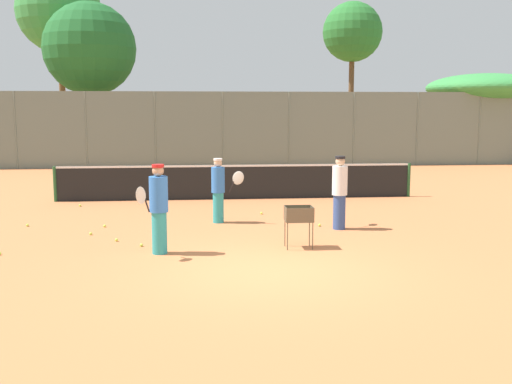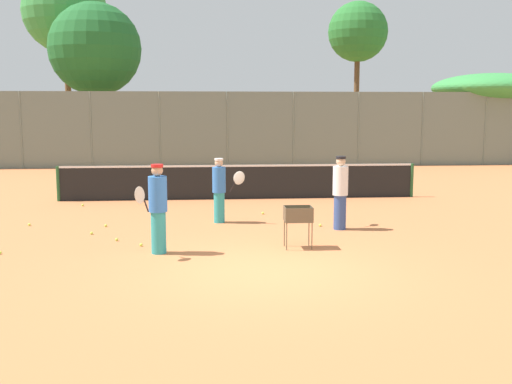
{
  "view_description": "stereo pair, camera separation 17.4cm",
  "coord_description": "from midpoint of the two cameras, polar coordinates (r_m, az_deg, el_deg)",
  "views": [
    {
      "loc": [
        -1.18,
        -10.09,
        2.81
      ],
      "look_at": [
        0.06,
        2.76,
        1.0
      ],
      "focal_mm": 42.0,
      "sensor_mm": 36.0,
      "label": 1
    },
    {
      "loc": [
        -1.01,
        -10.1,
        2.81
      ],
      "look_at": [
        0.06,
        2.76,
        1.0
      ],
      "focal_mm": 42.0,
      "sensor_mm": 36.0,
      "label": 2
    }
  ],
  "objects": [
    {
      "name": "tennis_ball_3",
      "position": [
        14.73,
        -14.55,
        -3.14
      ],
      "size": [
        0.07,
        0.07,
        0.07
      ],
      "primitive_type": "sphere",
      "color": "#D1E54C",
      "rests_on": "ground_plane"
    },
    {
      "name": "player_white_outfit",
      "position": [
        14.75,
        -3.92,
        0.25
      ],
      "size": [
        0.84,
        0.43,
        1.59
      ],
      "rotation": [
        0.0,
        0.0,
        5.92
      ],
      "color": "teal",
      "rests_on": "ground_plane"
    },
    {
      "name": "tennis_ball_6",
      "position": [
        14.43,
        5.73,
        -3.15
      ],
      "size": [
        0.07,
        0.07,
        0.07
      ],
      "primitive_type": "sphere",
      "color": "#D1E54C",
      "rests_on": "ground_plane"
    },
    {
      "name": "ground_plane",
      "position": [
        10.54,
        0.65,
        -7.49
      ],
      "size": [
        80.0,
        80.0,
        0.0
      ],
      "primitive_type": "plane",
      "color": "#C67242"
    },
    {
      "name": "player_yellow_shirt",
      "position": [
        14.05,
        7.62,
        0.06
      ],
      "size": [
        0.4,
        0.89,
        1.71
      ],
      "rotation": [
        0.0,
        0.0,
        1.29
      ],
      "color": "#334C8C",
      "rests_on": "ground_plane"
    },
    {
      "name": "tennis_ball_8",
      "position": [
        12.53,
        -11.26,
        -4.98
      ],
      "size": [
        0.07,
        0.07,
        0.07
      ],
      "primitive_type": "sphere",
      "color": "#D1E54C",
      "rests_on": "ground_plane"
    },
    {
      "name": "player_red_cap",
      "position": [
        11.71,
        -9.69,
        -1.48
      ],
      "size": [
        0.59,
        0.81,
        1.75
      ],
      "rotation": [
        0.0,
        0.0,
        4.14
      ],
      "color": "teal",
      "rests_on": "ground_plane"
    },
    {
      "name": "tennis_ball_1",
      "position": [
        15.99,
        0.21,
        -2.02
      ],
      "size": [
        0.07,
        0.07,
        0.07
      ],
      "primitive_type": "sphere",
      "color": "#D1E54C",
      "rests_on": "ground_plane"
    },
    {
      "name": "tennis_ball_0",
      "position": [
        13.14,
        -13.51,
        -4.45
      ],
      "size": [
        0.07,
        0.07,
        0.07
      ],
      "primitive_type": "sphere",
      "color": "#D1E54C",
      "rests_on": "ground_plane"
    },
    {
      "name": "tree_3",
      "position": [
        35.62,
        9.02,
        14.74
      ],
      "size": [
        3.38,
        3.38,
        8.8
      ],
      "color": "brown",
      "rests_on": "ground_plane"
    },
    {
      "name": "tree_2",
      "position": [
        32.21,
        -15.71,
        12.99
      ],
      "size": [
        4.66,
        4.66,
        8.13
      ],
      "color": "brown",
      "rests_on": "ground_plane"
    },
    {
      "name": "tree_1",
      "position": [
        35.75,
        -18.4,
        16.01
      ],
      "size": [
        4.57,
        4.57,
        10.37
      ],
      "color": "brown",
      "rests_on": "ground_plane"
    },
    {
      "name": "tennis_ball_5",
      "position": [
        13.93,
        -15.81,
        -3.83
      ],
      "size": [
        0.07,
        0.07,
        0.07
      ],
      "primitive_type": "sphere",
      "color": "#D1E54C",
      "rests_on": "ground_plane"
    },
    {
      "name": "ball_cart",
      "position": [
        12.11,
        3.68,
        -2.43
      ],
      "size": [
        0.56,
        0.41,
        0.85
      ],
      "color": "brown",
      "rests_on": "ground_plane"
    },
    {
      "name": "back_fence",
      "position": [
        28.78,
        -3.35,
        5.96
      ],
      "size": [
        32.03,
        0.08,
        3.6
      ],
      "color": "slate",
      "rests_on": "ground_plane"
    },
    {
      "name": "tennis_ball_4",
      "position": [
        17.99,
        -16.68,
        -1.23
      ],
      "size": [
        0.07,
        0.07,
        0.07
      ],
      "primitive_type": "sphere",
      "color": "#D1E54C",
      "rests_on": "ground_plane"
    },
    {
      "name": "tennis_ball_2",
      "position": [
        15.4,
        -21.24,
        -2.96
      ],
      "size": [
        0.07,
        0.07,
        0.07
      ],
      "primitive_type": "sphere",
      "color": "#D1E54C",
      "rests_on": "ground_plane"
    },
    {
      "name": "tennis_net",
      "position": [
        18.62,
        -2.11,
        1.03
      ],
      "size": [
        11.13,
        0.1,
        1.07
      ],
      "color": "#26592D",
      "rests_on": "ground_plane"
    },
    {
      "name": "tree_0",
      "position": [
        34.21,
        20.82,
        9.18
      ],
      "size": [
        6.06,
        6.06,
        4.62
      ],
      "color": "brown",
      "rests_on": "ground_plane"
    }
  ]
}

